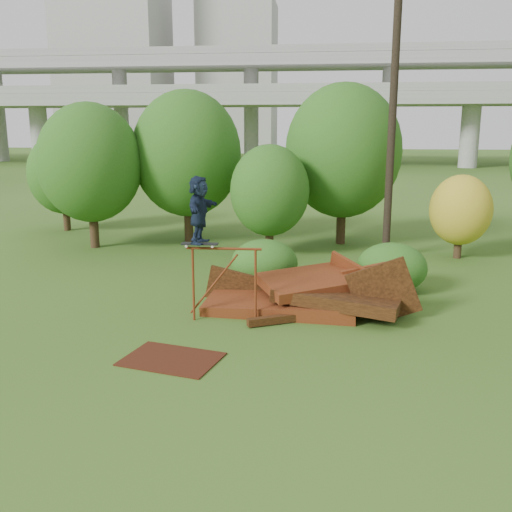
# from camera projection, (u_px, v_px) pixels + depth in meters

# --- Properties ---
(ground) EXTENTS (240.00, 240.00, 0.00)m
(ground) POSITION_uv_depth(u_px,v_px,m) (281.00, 347.00, 12.60)
(ground) COLOR #2D5116
(ground) RESTS_ON ground
(scrap_pile) EXTENTS (5.81, 3.45, 1.93)m
(scrap_pile) POSITION_uv_depth(u_px,v_px,m) (305.00, 296.00, 15.22)
(scrap_pile) COLOR #4D240D
(scrap_pile) RESTS_ON ground
(grind_rail) EXTENTS (1.86, 0.12, 1.89)m
(grind_rail) POSITION_uv_depth(u_px,v_px,m) (224.00, 272.00, 14.03)
(grind_rail) COLOR maroon
(grind_rail) RESTS_ON ground
(skateboard) EXTENTS (0.90, 0.27, 0.09)m
(skateboard) POSITION_uv_depth(u_px,v_px,m) (200.00, 244.00, 13.93)
(skateboard) COLOR black
(skateboard) RESTS_ON grind_rail
(skater) EXTENTS (0.67, 1.57, 1.64)m
(skater) POSITION_uv_depth(u_px,v_px,m) (199.00, 210.00, 13.74)
(skater) COLOR #172239
(skater) RESTS_ON skateboard
(flat_plate) EXTENTS (2.22, 1.81, 0.03)m
(flat_plate) POSITION_uv_depth(u_px,v_px,m) (171.00, 359.00, 11.92)
(flat_plate) COLOR #3C180C
(flat_plate) RESTS_ON ground
(tree_0) EXTENTS (4.06, 4.06, 5.73)m
(tree_0) POSITION_uv_depth(u_px,v_px,m) (90.00, 163.00, 22.35)
(tree_0) COLOR black
(tree_0) RESTS_ON ground
(tree_1) EXTENTS (4.51, 4.51, 6.28)m
(tree_1) POSITION_uv_depth(u_px,v_px,m) (187.00, 154.00, 23.55)
(tree_1) COLOR black
(tree_1) RESTS_ON ground
(tree_2) EXTENTS (2.95, 2.95, 4.16)m
(tree_2) POSITION_uv_depth(u_px,v_px,m) (270.00, 191.00, 21.12)
(tree_2) COLOR black
(tree_2) RESTS_ON ground
(tree_3) EXTENTS (4.70, 4.70, 6.52)m
(tree_3) POSITION_uv_depth(u_px,v_px,m) (343.00, 151.00, 23.02)
(tree_3) COLOR black
(tree_3) RESTS_ON ground
(tree_4) EXTENTS (2.24, 2.24, 3.09)m
(tree_4) POSITION_uv_depth(u_px,v_px,m) (461.00, 210.00, 20.81)
(tree_4) COLOR black
(tree_4) RESTS_ON ground
(tree_6) EXTENTS (3.23, 3.23, 4.52)m
(tree_6) POSITION_uv_depth(u_px,v_px,m) (63.00, 174.00, 26.32)
(tree_6) COLOR black
(tree_6) RESTS_ON ground
(shrub_left) EXTENTS (2.05, 1.90, 1.42)m
(shrub_left) POSITION_uv_depth(u_px,v_px,m) (264.00, 262.00, 17.42)
(shrub_left) COLOR #1C4A13
(shrub_left) RESTS_ON ground
(shrub_right) EXTENTS (2.06, 1.89, 1.46)m
(shrub_right) POSITION_uv_depth(u_px,v_px,m) (392.00, 268.00, 16.72)
(shrub_right) COLOR #1C4A13
(shrub_right) RESTS_ON ground
(utility_pole) EXTENTS (1.40, 0.28, 10.63)m
(utility_pole) POSITION_uv_depth(u_px,v_px,m) (393.00, 109.00, 20.02)
(utility_pole) COLOR black
(utility_pole) RESTS_ON ground
(freeway_overpass) EXTENTS (160.00, 15.00, 13.70)m
(freeway_overpass) POSITION_uv_depth(u_px,v_px,m) (319.00, 82.00, 71.26)
(freeway_overpass) COLOR gray
(freeway_overpass) RESTS_ON ground
(building_left) EXTENTS (18.00, 16.00, 35.00)m
(building_left) POSITION_uv_depth(u_px,v_px,m) (115.00, 57.00, 105.10)
(building_left) COLOR #9E9E99
(building_left) RESTS_ON ground
(building_right) EXTENTS (14.00, 14.00, 28.00)m
(building_right) POSITION_uv_depth(u_px,v_px,m) (239.00, 78.00, 110.14)
(building_right) COLOR #9E9E99
(building_right) RESTS_ON ground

